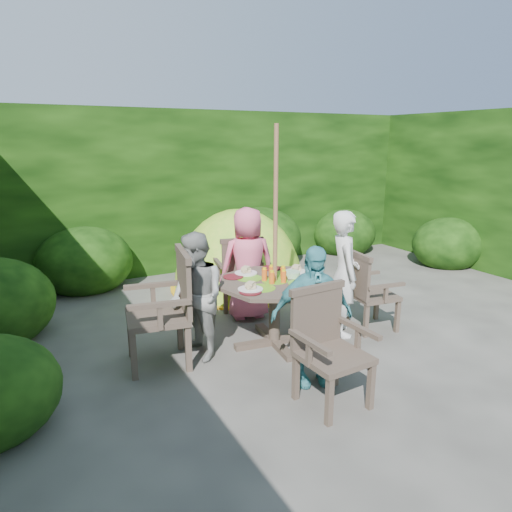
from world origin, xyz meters
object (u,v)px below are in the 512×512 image
garden_chair_front (327,345)px  dome_tent (239,286)px  patio_table (275,291)px  parasol_pole (275,240)px  child_back (248,263)px  child_front (312,316)px  garden_chair_back (239,272)px  child_right (344,274)px  garden_chair_left (167,307)px  child_left (197,297)px  garden_chair_right (367,290)px

garden_chair_front → dome_tent: dome_tent is taller
patio_table → parasol_pole: parasol_pole is taller
patio_table → garden_chair_front: (-0.16, -1.09, -0.10)m
patio_table → child_back: size_ratio=1.00×
parasol_pole → patio_table: bearing=5.5°
patio_table → child_front: 0.80m
parasol_pole → dome_tent: (0.52, 1.88, -1.10)m
parasol_pole → garden_chair_front: (-0.15, -1.09, -0.62)m
garden_chair_back → child_right: bearing=130.0°
garden_chair_left → child_left: child_left is taller
garden_chair_back → child_front: 1.91m
parasol_pole → garden_chair_front: 1.26m
child_back → garden_chair_right: bearing=146.3°
garden_chair_right → garden_chair_back: (-0.96, 1.23, 0.02)m
garden_chair_right → child_back: bearing=55.5°
child_left → dome_tent: child_left is taller
child_right → child_left: bearing=106.1°
garden_chair_back → dome_tent: dome_tent is taller
child_left → child_right: bearing=74.6°
garden_chair_left → garden_chair_back: 1.55m
parasol_pole → garden_chair_left: 1.22m
garden_chair_right → child_right: (-0.30, 0.04, 0.22)m
patio_table → garden_chair_left: size_ratio=1.27×
garden_chair_back → child_left: bearing=58.0°
parasol_pole → child_back: (0.10, 0.79, -0.44)m
parasol_pole → garden_chair_right: (1.10, -0.14, -0.64)m
child_right → dome_tent: child_right is taller
child_right → child_left: (-1.59, 0.20, -0.06)m
child_back → child_front: child_back is taller
patio_table → child_front: child_front is taller
patio_table → garden_chair_right: size_ratio=1.55×
garden_chair_right → child_front: (-1.20, -0.66, 0.15)m
parasol_pole → child_right: 0.91m
patio_table → garden_chair_right: bearing=-7.3°
patio_table → dome_tent: size_ratio=0.59×
parasol_pole → dome_tent: parasol_pole is taller
garden_chair_right → garden_chair_back: bearing=46.6°
parasol_pole → child_back: bearing=82.7°
child_left → child_back: 1.13m
child_front → dome_tent: size_ratio=0.54×
garden_chair_left → dome_tent: 2.43m
garden_chair_left → child_right: (1.87, -0.24, 0.12)m
child_right → child_left: 1.60m
patio_table → garden_chair_left: (-1.08, 0.13, -0.02)m
child_back → child_front: 1.60m
child_right → child_front: 1.13m
patio_table → garden_chair_back: 1.10m
patio_table → garden_chair_front: 1.11m
patio_table → garden_chair_left: 1.09m
garden_chair_left → garden_chair_front: garden_chair_left is taller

